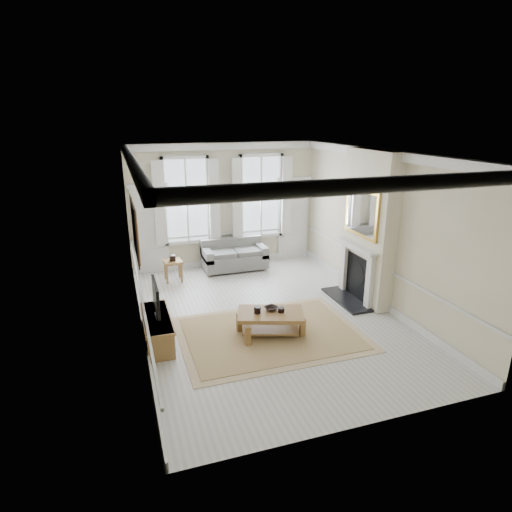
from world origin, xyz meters
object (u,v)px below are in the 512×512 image
object	(u,v)px
sofa	(234,257)
tv_stand	(157,329)
side_table	(173,265)
coffee_table	(270,316)

from	to	relation	value
sofa	tv_stand	size ratio (longest dim) A/B	1.19
side_table	tv_stand	bearing A→B (deg)	-103.17
coffee_table	tv_stand	size ratio (longest dim) A/B	0.98
sofa	coffee_table	xyz separation A→B (m)	(-0.34, -3.87, 0.04)
coffee_table	tv_stand	xyz separation A→B (m)	(-2.11, 0.39, -0.13)
side_table	coffee_table	xyz separation A→B (m)	(1.39, -3.48, -0.05)
side_table	tv_stand	xyz separation A→B (m)	(-0.72, -3.09, -0.18)
coffee_table	tv_stand	bearing A→B (deg)	-171.72
sofa	tv_stand	distance (m)	4.26
sofa	coffee_table	bearing A→B (deg)	-95.07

